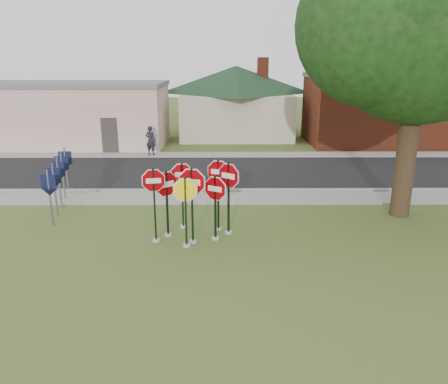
{
  "coord_description": "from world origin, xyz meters",
  "views": [
    {
      "loc": [
        0.86,
        -11.8,
        5.47
      ],
      "look_at": [
        0.96,
        2.0,
        1.35
      ],
      "focal_mm": 35.0,
      "sensor_mm": 36.0,
      "label": 1
    }
  ],
  "objects_px": {
    "stop_sign_center": "(192,194)",
    "stop_sign_yellow": "(186,203)",
    "oak_tree": "(423,16)",
    "pedestrian": "(151,140)",
    "stop_sign_left": "(154,195)"
  },
  "relations": [
    {
      "from": "stop_sign_yellow",
      "to": "pedestrian",
      "type": "height_order",
      "value": "stop_sign_yellow"
    },
    {
      "from": "stop_sign_center",
      "to": "pedestrian",
      "type": "distance_m",
      "value": 13.68
    },
    {
      "from": "oak_tree",
      "to": "stop_sign_center",
      "type": "bearing_deg",
      "value": -161.25
    },
    {
      "from": "stop_sign_yellow",
      "to": "stop_sign_center",
      "type": "bearing_deg",
      "value": 59.43
    },
    {
      "from": "pedestrian",
      "to": "stop_sign_yellow",
      "type": "bearing_deg",
      "value": 122.18
    },
    {
      "from": "stop_sign_center",
      "to": "oak_tree",
      "type": "relative_size",
      "value": 0.24
    },
    {
      "from": "stop_sign_center",
      "to": "stop_sign_yellow",
      "type": "xyz_separation_m",
      "value": [
        -0.18,
        -0.3,
        -0.2
      ]
    },
    {
      "from": "stop_sign_left",
      "to": "pedestrian",
      "type": "height_order",
      "value": "stop_sign_left"
    },
    {
      "from": "stop_sign_left",
      "to": "oak_tree",
      "type": "relative_size",
      "value": 0.23
    },
    {
      "from": "stop_sign_left",
      "to": "oak_tree",
      "type": "bearing_deg",
      "value": 15.71
    },
    {
      "from": "stop_sign_yellow",
      "to": "stop_sign_left",
      "type": "relative_size",
      "value": 0.93
    },
    {
      "from": "oak_tree",
      "to": "pedestrian",
      "type": "bearing_deg",
      "value": 135.45
    },
    {
      "from": "stop_sign_center",
      "to": "pedestrian",
      "type": "relative_size",
      "value": 1.45
    },
    {
      "from": "stop_sign_yellow",
      "to": "pedestrian",
      "type": "relative_size",
      "value": 1.32
    },
    {
      "from": "pedestrian",
      "to": "oak_tree",
      "type": "bearing_deg",
      "value": 154.51
    }
  ]
}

